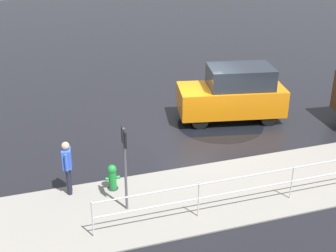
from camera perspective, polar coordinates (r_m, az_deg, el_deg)
The scene contains 8 objects.
ground_plane at distance 17.15m, azimuth 4.04°, elevation -0.21°, with size 60.00×60.00×0.00m, color black.
kerb_strip at distance 13.81m, azimuth 10.50°, elevation -7.20°, with size 24.00×3.20×0.04m, color gray.
moving_hatchback at distance 17.63m, azimuth 7.98°, elevation 3.94°, with size 4.16×2.43×2.06m.
fire_hydrant at distance 13.33m, azimuth -6.79°, elevation -6.28°, with size 0.42×0.31×0.80m.
pedestrian at distance 13.09m, azimuth -12.18°, elevation -4.53°, with size 0.29×0.56×1.62m.
metal_railing at distance 13.09m, azimuth 14.95°, elevation -5.94°, with size 10.88×0.04×1.05m.
sign_post at distance 11.86m, azimuth -5.29°, elevation -3.87°, with size 0.07×0.44×2.40m.
puddle_patch at distance 17.47m, azimuth 6.39°, elevation 0.19°, with size 3.18×3.18×0.01m, color black.
Camera 1 is at (5.90, 14.37, 7.27)m, focal length 50.00 mm.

